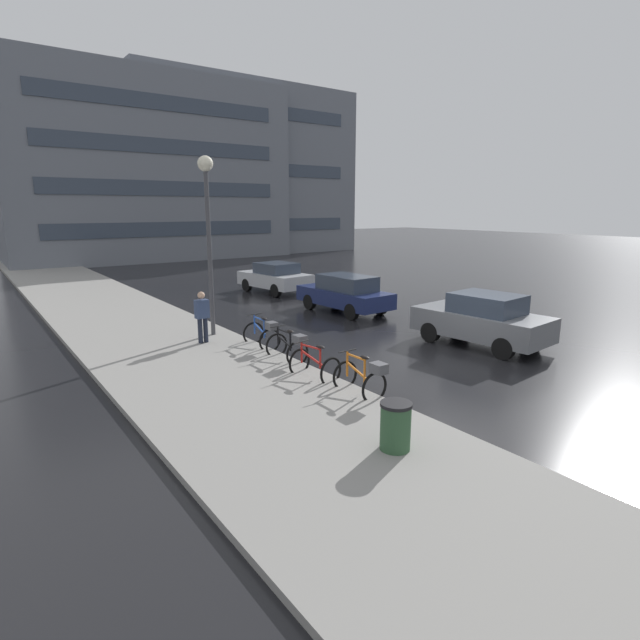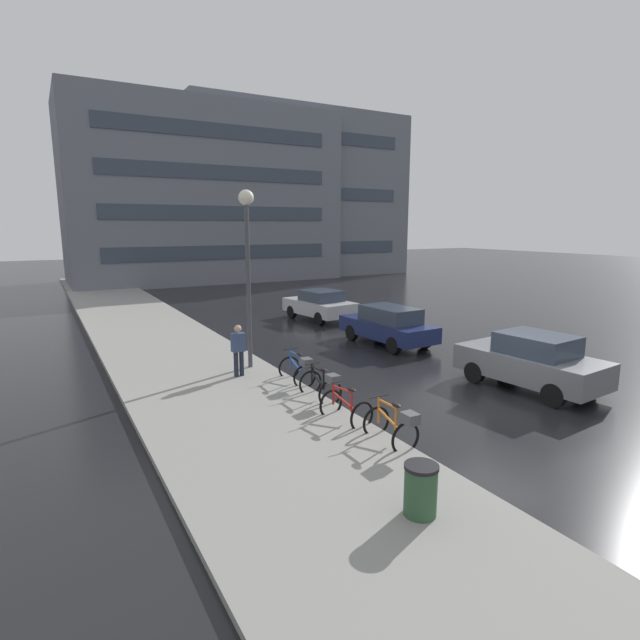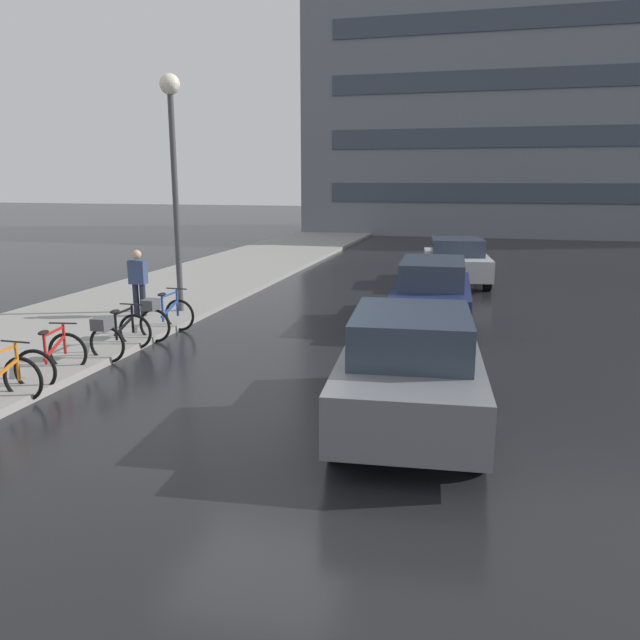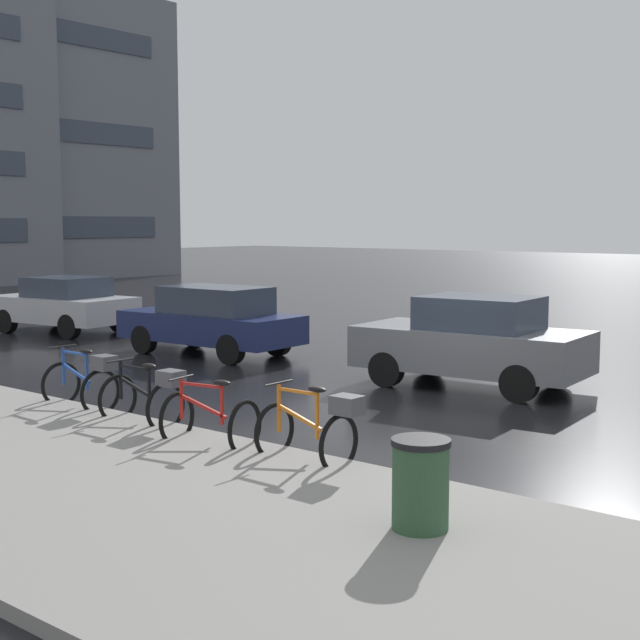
{
  "view_description": "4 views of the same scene",
  "coord_description": "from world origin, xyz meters",
  "px_view_note": "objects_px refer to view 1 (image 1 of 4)",
  "views": [
    {
      "loc": [
        -10.78,
        -8.8,
        4.19
      ],
      "look_at": [
        -2.05,
        3.18,
        0.85
      ],
      "focal_mm": 28.0,
      "sensor_mm": 36.0,
      "label": 1
    },
    {
      "loc": [
        -10.04,
        -8.69,
        4.65
      ],
      "look_at": [
        -2.28,
        4.98,
        1.68
      ],
      "focal_mm": 28.0,
      "sensor_mm": 36.0,
      "label": 2
    },
    {
      "loc": [
        2.93,
        -7.86,
        3.36
      ],
      "look_at": [
        0.29,
        2.33,
        0.97
      ],
      "focal_mm": 35.0,
      "sensor_mm": 36.0,
      "label": 3
    },
    {
      "loc": [
        -11.82,
        -7.51,
        2.95
      ],
      "look_at": [
        -0.4,
        1.85,
        1.32
      ],
      "focal_mm": 50.0,
      "sensor_mm": 36.0,
      "label": 4
    }
  ],
  "objects_px": {
    "bicycle_nearest": "(364,377)",
    "streetlamp": "(208,210)",
    "trash_bin": "(395,430)",
    "car_silver": "(275,277)",
    "bicycle_second": "(315,365)",
    "bicycle_third": "(290,346)",
    "car_navy": "(345,293)",
    "car_grey": "(482,320)",
    "pedestrian": "(202,316)",
    "bicycle_farthest": "(264,333)"
  },
  "relations": [
    {
      "from": "bicycle_nearest",
      "to": "bicycle_farthest",
      "type": "bearing_deg",
      "value": 87.87
    },
    {
      "from": "bicycle_nearest",
      "to": "streetlamp",
      "type": "xyz_separation_m",
      "value": [
        -0.51,
        6.89,
        3.61
      ]
    },
    {
      "from": "bicycle_farthest",
      "to": "streetlamp",
      "type": "bearing_deg",
      "value": 107.93
    },
    {
      "from": "bicycle_third",
      "to": "car_navy",
      "type": "relative_size",
      "value": 0.32
    },
    {
      "from": "bicycle_second",
      "to": "car_navy",
      "type": "distance_m",
      "value": 8.41
    },
    {
      "from": "bicycle_second",
      "to": "bicycle_third",
      "type": "distance_m",
      "value": 1.58
    },
    {
      "from": "bicycle_nearest",
      "to": "car_navy",
      "type": "distance_m",
      "value": 9.5
    },
    {
      "from": "streetlamp",
      "to": "bicycle_third",
      "type": "bearing_deg",
      "value": -81.25
    },
    {
      "from": "bicycle_farthest",
      "to": "pedestrian",
      "type": "height_order",
      "value": "pedestrian"
    },
    {
      "from": "trash_bin",
      "to": "bicycle_nearest",
      "type": "bearing_deg",
      "value": 60.58
    },
    {
      "from": "bicycle_farthest",
      "to": "trash_bin",
      "type": "relative_size",
      "value": 1.41
    },
    {
      "from": "streetlamp",
      "to": "bicycle_second",
      "type": "bearing_deg",
      "value": -86.66
    },
    {
      "from": "bicycle_farthest",
      "to": "trash_bin",
      "type": "bearing_deg",
      "value": -101.93
    },
    {
      "from": "bicycle_nearest",
      "to": "bicycle_farthest",
      "type": "distance_m",
      "value": 4.77
    },
    {
      "from": "trash_bin",
      "to": "car_silver",
      "type": "bearing_deg",
      "value": 65.6
    },
    {
      "from": "car_silver",
      "to": "trash_bin",
      "type": "distance_m",
      "value": 17.54
    },
    {
      "from": "car_grey",
      "to": "car_navy",
      "type": "bearing_deg",
      "value": 91.97
    },
    {
      "from": "pedestrian",
      "to": "streetlamp",
      "type": "bearing_deg",
      "value": 48.92
    },
    {
      "from": "bicycle_second",
      "to": "car_silver",
      "type": "relative_size",
      "value": 0.31
    },
    {
      "from": "bicycle_third",
      "to": "bicycle_farthest",
      "type": "bearing_deg",
      "value": 86.05
    },
    {
      "from": "bicycle_second",
      "to": "trash_bin",
      "type": "xyz_separation_m",
      "value": [
        -1.13,
        -3.96,
        0.1
      ]
    },
    {
      "from": "car_grey",
      "to": "trash_bin",
      "type": "bearing_deg",
      "value": -153.71
    },
    {
      "from": "car_grey",
      "to": "trash_bin",
      "type": "height_order",
      "value": "car_grey"
    },
    {
      "from": "bicycle_second",
      "to": "trash_bin",
      "type": "bearing_deg",
      "value": -105.91
    },
    {
      "from": "car_silver",
      "to": "streetlamp",
      "type": "bearing_deg",
      "value": -133.67
    },
    {
      "from": "car_grey",
      "to": "pedestrian",
      "type": "xyz_separation_m",
      "value": [
        -7.04,
        4.92,
        0.15
      ]
    },
    {
      "from": "bicycle_farthest",
      "to": "pedestrian",
      "type": "distance_m",
      "value": 1.97
    },
    {
      "from": "bicycle_second",
      "to": "car_navy",
      "type": "relative_size",
      "value": 0.29
    },
    {
      "from": "car_navy",
      "to": "trash_bin",
      "type": "relative_size",
      "value": 4.39
    },
    {
      "from": "car_silver",
      "to": "pedestrian",
      "type": "xyz_separation_m",
      "value": [
        -7.1,
        -7.51,
        0.21
      ]
    },
    {
      "from": "bicycle_third",
      "to": "trash_bin",
      "type": "height_order",
      "value": "trash_bin"
    },
    {
      "from": "car_navy",
      "to": "car_silver",
      "type": "bearing_deg",
      "value": 87.23
    },
    {
      "from": "car_silver",
      "to": "trash_bin",
      "type": "relative_size",
      "value": 4.15
    },
    {
      "from": "bicycle_second",
      "to": "bicycle_third",
      "type": "height_order",
      "value": "bicycle_third"
    },
    {
      "from": "car_silver",
      "to": "pedestrian",
      "type": "height_order",
      "value": "pedestrian"
    },
    {
      "from": "car_grey",
      "to": "car_silver",
      "type": "bearing_deg",
      "value": 89.69
    },
    {
      "from": "car_grey",
      "to": "pedestrian",
      "type": "distance_m",
      "value": 8.59
    },
    {
      "from": "car_grey",
      "to": "streetlamp",
      "type": "xyz_separation_m",
      "value": [
        -6.36,
        5.7,
        3.29
      ]
    },
    {
      "from": "streetlamp",
      "to": "bicycle_farthest",
      "type": "bearing_deg",
      "value": -72.07
    },
    {
      "from": "bicycle_nearest",
      "to": "car_navy",
      "type": "bearing_deg",
      "value": 53.66
    },
    {
      "from": "streetlamp",
      "to": "pedestrian",
      "type": "bearing_deg",
      "value": -131.08
    },
    {
      "from": "bicycle_third",
      "to": "car_grey",
      "type": "height_order",
      "value": "car_grey"
    },
    {
      "from": "car_grey",
      "to": "bicycle_nearest",
      "type": "bearing_deg",
      "value": -168.5
    },
    {
      "from": "streetlamp",
      "to": "bicycle_nearest",
      "type": "bearing_deg",
      "value": -85.78
    },
    {
      "from": "bicycle_third",
      "to": "pedestrian",
      "type": "distance_m",
      "value": 3.24
    },
    {
      "from": "bicycle_second",
      "to": "car_grey",
      "type": "bearing_deg",
      "value": -3.91
    },
    {
      "from": "car_grey",
      "to": "streetlamp",
      "type": "distance_m",
      "value": 9.15
    },
    {
      "from": "bicycle_third",
      "to": "trash_bin",
      "type": "xyz_separation_m",
      "value": [
        -1.39,
        -5.51,
        0.0
      ]
    },
    {
      "from": "bicycle_nearest",
      "to": "car_silver",
      "type": "xyz_separation_m",
      "value": [
        5.92,
        13.62,
        0.26
      ]
    },
    {
      "from": "bicycle_second",
      "to": "streetlamp",
      "type": "relative_size",
      "value": 0.22
    }
  ]
}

